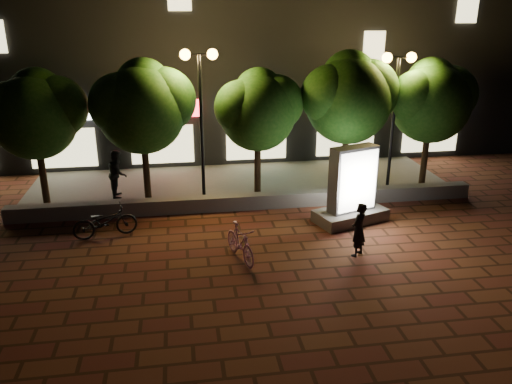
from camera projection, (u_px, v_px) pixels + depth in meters
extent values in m
plane|color=#552D1A|center=(270.00, 262.00, 13.94)|extent=(80.00, 80.00, 0.00)
cube|color=#5E5B57|center=(249.00, 201.00, 17.56)|extent=(16.00, 0.45, 0.50)
cube|color=#5E5B57|center=(241.00, 184.00, 19.96)|extent=(16.00, 5.00, 0.08)
cube|color=black|center=(223.00, 41.00, 24.28)|extent=(28.00, 8.00, 10.00)
cube|color=silver|center=(59.00, 112.00, 20.34)|extent=(3.20, 0.12, 0.70)
cube|color=beige|center=(63.00, 148.00, 20.86)|extent=(2.60, 0.10, 1.60)
cube|color=red|center=(160.00, 109.00, 20.91)|extent=(3.20, 0.12, 0.70)
cube|color=beige|center=(162.00, 145.00, 21.43)|extent=(2.60, 0.10, 1.60)
cube|color=#3BC7BD|center=(256.00, 106.00, 21.48)|extent=(3.20, 0.12, 0.70)
cube|color=beige|center=(256.00, 141.00, 22.00)|extent=(2.60, 0.10, 1.60)
cube|color=orange|center=(348.00, 104.00, 22.05)|extent=(3.20, 0.12, 0.70)
cube|color=beige|center=(345.00, 137.00, 22.57)|extent=(2.60, 0.10, 1.60)
cube|color=silver|center=(434.00, 101.00, 22.62)|extent=(3.20, 0.12, 0.70)
cube|color=beige|center=(430.00, 134.00, 23.14)|extent=(2.60, 0.10, 1.60)
cube|color=beige|center=(374.00, 46.00, 21.37)|extent=(0.90, 0.10, 1.20)
cube|color=beige|center=(468.00, 8.00, 21.42)|extent=(0.90, 0.10, 1.20)
cylinder|color=black|center=(43.00, 172.00, 17.54)|extent=(0.24, 0.24, 2.25)
sphere|color=#2B5519|center=(34.00, 118.00, 16.88)|extent=(2.80, 2.80, 2.80)
sphere|color=#2B5519|center=(56.00, 107.00, 17.07)|extent=(2.10, 2.10, 2.10)
sphere|color=#2B5519|center=(12.00, 112.00, 16.57)|extent=(1.96, 1.96, 1.96)
sphere|color=#2B5519|center=(37.00, 95.00, 16.98)|extent=(1.82, 1.82, 1.82)
cylinder|color=black|center=(146.00, 166.00, 18.02)|extent=(0.24, 0.24, 2.34)
sphere|color=#2B5519|center=(142.00, 110.00, 17.33)|extent=(3.00, 3.00, 3.00)
sphere|color=#2B5519|center=(163.00, 100.00, 17.52)|extent=(2.25, 2.25, 2.25)
sphere|color=#2B5519|center=(120.00, 104.00, 17.01)|extent=(2.10, 2.10, 2.10)
sphere|color=#2B5519|center=(143.00, 86.00, 17.41)|extent=(1.95, 1.95, 1.95)
cylinder|color=black|center=(258.00, 163.00, 18.61)|extent=(0.24, 0.24, 2.21)
sphere|color=#2B5519|center=(258.00, 113.00, 17.98)|extent=(2.70, 2.70, 2.70)
sphere|color=#2B5519|center=(275.00, 103.00, 18.16)|extent=(2.03, 2.03, 2.02)
sphere|color=#2B5519|center=(241.00, 107.00, 17.67)|extent=(1.89, 1.89, 1.89)
sphere|color=#2B5519|center=(259.00, 92.00, 18.09)|extent=(1.76, 1.76, 1.76)
cylinder|color=black|center=(345.00, 156.00, 19.05)|extent=(0.24, 0.24, 2.43)
sphere|color=#2B5519|center=(348.00, 101.00, 18.33)|extent=(3.10, 3.10, 3.10)
sphere|color=#2B5519|center=(367.00, 91.00, 18.53)|extent=(2.33, 2.33, 2.33)
sphere|color=#2B5519|center=(331.00, 95.00, 18.01)|extent=(2.17, 2.17, 2.17)
sphere|color=#2B5519|center=(349.00, 78.00, 18.41)|extent=(2.01, 2.02, 2.02)
cylinder|color=black|center=(425.00, 155.00, 19.53)|extent=(0.24, 0.24, 2.29)
sphere|color=#2B5519|center=(431.00, 104.00, 18.86)|extent=(2.90, 2.90, 2.90)
sphere|color=#2B5519|center=(448.00, 94.00, 19.04)|extent=(2.18, 2.17, 2.17)
sphere|color=#2B5519|center=(417.00, 98.00, 18.54)|extent=(2.03, 2.03, 2.03)
sphere|color=#2B5519|center=(431.00, 83.00, 18.95)|extent=(1.89, 1.88, 1.88)
cylinder|color=black|center=(202.00, 129.00, 17.66)|extent=(0.12, 0.12, 5.00)
cylinder|color=black|center=(199.00, 54.00, 16.80)|extent=(0.90, 0.08, 0.08)
sphere|color=gold|center=(185.00, 55.00, 16.74)|extent=(0.36, 0.36, 0.36)
sphere|color=gold|center=(212.00, 54.00, 16.87)|extent=(0.36, 0.36, 0.36)
cylinder|color=black|center=(393.00, 125.00, 18.69)|extent=(0.12, 0.12, 4.80)
cylinder|color=black|center=(399.00, 58.00, 17.87)|extent=(0.90, 0.08, 0.08)
sphere|color=gold|center=(387.00, 58.00, 17.80)|extent=(0.36, 0.36, 0.36)
sphere|color=gold|center=(411.00, 57.00, 17.93)|extent=(0.36, 0.36, 0.36)
cube|color=#5E5B57|center=(350.00, 215.00, 16.54)|extent=(2.55, 1.83, 0.38)
cube|color=#4C4C51|center=(353.00, 179.00, 16.11)|extent=(1.62, 0.99, 2.11)
cube|color=white|center=(358.00, 181.00, 15.88)|extent=(1.33, 0.48, 1.92)
cube|color=white|center=(347.00, 176.00, 16.34)|extent=(1.33, 0.48, 1.92)
imported|color=#E192C7|center=(240.00, 243.00, 13.90)|extent=(0.97, 1.77, 1.03)
imported|color=black|center=(359.00, 230.00, 14.07)|extent=(0.67, 0.66, 1.56)
imported|color=black|center=(105.00, 222.00, 15.30)|extent=(1.99, 1.07, 0.99)
imported|color=black|center=(118.00, 173.00, 18.26)|extent=(0.68, 0.86, 1.72)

